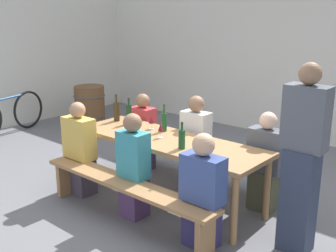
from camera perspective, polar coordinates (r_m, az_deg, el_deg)
The scene contains 21 objects.
ground_plane at distance 4.98m, azimuth 0.00°, elevation -10.02°, with size 24.00×24.00×0.00m, color slate.
back_wall at distance 7.37m, azimuth 17.51°, elevation 10.64°, with size 14.00×0.20×3.20m, color silver.
tasting_table at distance 4.73m, azimuth 0.00°, elevation -2.63°, with size 2.35×0.76×0.75m.
bench_near at distance 4.38m, azimuth -5.88°, elevation -8.64°, with size 2.25×0.30×0.45m.
bench_far at distance 5.33m, azimuth 4.79°, elevation -4.07°, with size 2.25×0.30×0.45m.
wine_bottle_0 at distance 4.35m, azimuth 1.90°, elevation -1.75°, with size 0.07×0.07×0.29m.
wine_bottle_1 at distance 5.30m, azimuth -5.35°, elevation 1.67°, with size 0.07×0.07×0.33m.
wine_bottle_2 at distance 5.46m, azimuth -7.04°, elevation 2.05°, with size 0.08×0.08×0.35m.
wine_bottle_3 at distance 4.96m, azimuth -0.54°, elevation 0.61°, with size 0.06×0.06×0.33m.
wine_glass_0 at distance 5.06m, azimuth -2.24°, elevation 0.75°, with size 0.08×0.08×0.15m.
wine_glass_1 at distance 4.13m, azimuth 4.57°, elevation -2.82°, with size 0.06×0.06×0.15m.
wine_glass_2 at distance 4.71m, azimuth -1.03°, elevation -0.28°, with size 0.06×0.06×0.17m.
seated_guest_near_0 at distance 5.08m, azimuth -11.95°, elevation -3.42°, with size 0.41×0.24×1.13m.
seated_guest_near_1 at distance 4.42m, azimuth -4.73°, elevation -5.77°, with size 0.33×0.24×1.14m.
seated_guest_near_2 at distance 3.89m, azimuth 4.72°, elevation -9.27°, with size 0.41×0.24×1.11m.
seated_guest_far_0 at distance 5.73m, azimuth -3.42°, elevation -1.07°, with size 0.33×0.24×1.07m.
seated_guest_far_1 at distance 5.16m, azimuth 3.78°, elevation -2.46°, with size 0.35×0.24×1.16m.
seated_guest_far_2 at distance 4.69m, azimuth 13.16°, elevation -5.14°, with size 0.39×0.24×1.11m.
standing_host at distance 3.87m, azimuth 17.82°, elevation -4.95°, with size 0.37×0.24×1.74m.
wine_barrel at distance 8.15m, azimuth -10.64°, elevation 2.78°, with size 0.60×0.60×0.75m.
parked_bicycle_0 at distance 7.87m, azimuth -21.12°, elevation 1.50°, with size 0.44×1.64×0.90m.
Camera 1 is at (2.93, -3.40, 2.16)m, focal length 44.60 mm.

